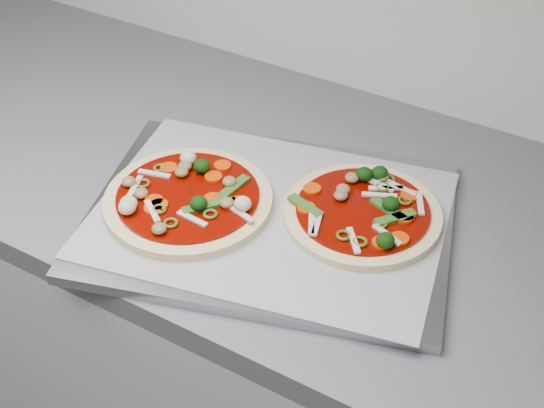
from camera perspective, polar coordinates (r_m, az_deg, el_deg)
The scene contains 5 objects.
base_cabinet at distance 1.72m, azimuth -16.79°, elevation -4.70°, with size 3.60×0.60×0.86m, color beige.
baking_tray at distance 1.04m, azimuth -0.16°, elevation -1.11°, with size 0.49×0.36×0.02m, color #929297.
parchment at distance 1.04m, azimuth -0.16°, elevation -0.73°, with size 0.47×0.34×0.00m, color #A1A1A7.
pizza_left at distance 1.05m, azimuth -6.38°, elevation 0.43°, with size 0.26×0.26×0.04m.
pizza_right at distance 1.03m, azimuth 6.93°, elevation -0.55°, with size 0.25×0.25×0.04m.
Camera 1 is at (1.02, 0.54, 1.59)m, focal length 50.00 mm.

